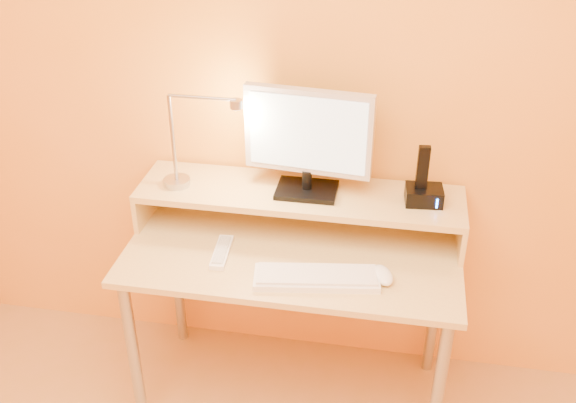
% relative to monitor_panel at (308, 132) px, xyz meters
% --- Properties ---
extents(wall_back, '(3.00, 0.04, 2.50)m').
position_rel_monitor_panel_xyz_m(wall_back, '(-0.03, 0.16, 0.13)').
color(wall_back, '#F8A447').
rests_on(wall_back, floor).
extents(desk_leg_fl, '(0.04, 0.04, 0.69)m').
position_rel_monitor_panel_xyz_m(desk_leg_fl, '(-0.58, -0.41, -0.77)').
color(desk_leg_fl, '#A6A6AE').
rests_on(desk_leg_fl, floor).
extents(desk_leg_fr, '(0.04, 0.04, 0.69)m').
position_rel_monitor_panel_xyz_m(desk_leg_fr, '(0.52, -0.41, -0.77)').
color(desk_leg_fr, '#A6A6AE').
rests_on(desk_leg_fr, floor).
extents(desk_leg_bl, '(0.04, 0.04, 0.69)m').
position_rel_monitor_panel_xyz_m(desk_leg_bl, '(-0.58, 0.09, -0.77)').
color(desk_leg_bl, '#A6A6AE').
rests_on(desk_leg_bl, floor).
extents(desk_leg_br, '(0.04, 0.04, 0.69)m').
position_rel_monitor_panel_xyz_m(desk_leg_br, '(0.52, 0.09, -0.77)').
color(desk_leg_br, '#A6A6AE').
rests_on(desk_leg_br, floor).
extents(desk_lower, '(1.20, 0.60, 0.02)m').
position_rel_monitor_panel_xyz_m(desk_lower, '(-0.03, -0.16, -0.41)').
color(desk_lower, '#D6B86B').
rests_on(desk_lower, floor).
extents(shelf_riser_left, '(0.02, 0.30, 0.14)m').
position_rel_monitor_panel_xyz_m(shelf_riser_left, '(-0.62, -0.01, -0.33)').
color(shelf_riser_left, '#D6B86B').
rests_on(shelf_riser_left, desk_lower).
extents(shelf_riser_right, '(0.02, 0.30, 0.14)m').
position_rel_monitor_panel_xyz_m(shelf_riser_right, '(0.56, -0.01, -0.33)').
color(shelf_riser_right, '#D6B86B').
rests_on(shelf_riser_right, desk_lower).
extents(desk_shelf, '(1.20, 0.30, 0.02)m').
position_rel_monitor_panel_xyz_m(desk_shelf, '(-0.03, -0.01, -0.25)').
color(desk_shelf, '#D6B86B').
rests_on(desk_shelf, desk_lower).
extents(monitor_foot, '(0.22, 0.16, 0.02)m').
position_rel_monitor_panel_xyz_m(monitor_foot, '(0.00, -0.01, -0.23)').
color(monitor_foot, black).
rests_on(monitor_foot, desk_shelf).
extents(monitor_neck, '(0.04, 0.04, 0.07)m').
position_rel_monitor_panel_xyz_m(monitor_neck, '(0.00, -0.01, -0.19)').
color(monitor_neck, black).
rests_on(monitor_neck, monitor_foot).
extents(monitor_panel, '(0.46, 0.08, 0.31)m').
position_rel_monitor_panel_xyz_m(monitor_panel, '(0.00, 0.00, 0.00)').
color(monitor_panel, silver).
rests_on(monitor_panel, monitor_neck).
extents(monitor_back, '(0.41, 0.05, 0.27)m').
position_rel_monitor_panel_xyz_m(monitor_back, '(0.00, 0.02, 0.00)').
color(monitor_back, black).
rests_on(monitor_back, monitor_panel).
extents(monitor_screen, '(0.41, 0.05, 0.27)m').
position_rel_monitor_panel_xyz_m(monitor_screen, '(0.00, -0.02, 0.00)').
color(monitor_screen, silver).
rests_on(monitor_screen, monitor_panel).
extents(lamp_base, '(0.10, 0.10, 0.02)m').
position_rel_monitor_panel_xyz_m(lamp_base, '(-0.48, -0.04, -0.23)').
color(lamp_base, '#A6A6AE').
rests_on(lamp_base, desk_shelf).
extents(lamp_post, '(0.01, 0.01, 0.33)m').
position_rel_monitor_panel_xyz_m(lamp_post, '(-0.48, -0.04, -0.05)').
color(lamp_post, '#A6A6AE').
rests_on(lamp_post, lamp_base).
extents(lamp_arm, '(0.24, 0.01, 0.01)m').
position_rel_monitor_panel_xyz_m(lamp_arm, '(-0.36, -0.04, 0.12)').
color(lamp_arm, '#A6A6AE').
rests_on(lamp_arm, lamp_post).
extents(lamp_head, '(0.04, 0.04, 0.03)m').
position_rel_monitor_panel_xyz_m(lamp_head, '(-0.24, -0.04, 0.10)').
color(lamp_head, '#A6A6AE').
rests_on(lamp_head, lamp_arm).
extents(lamp_bulb, '(0.03, 0.03, 0.00)m').
position_rel_monitor_panel_xyz_m(lamp_bulb, '(-0.24, -0.04, 0.09)').
color(lamp_bulb, '#FFEAC6').
rests_on(lamp_bulb, lamp_head).
extents(phone_dock, '(0.14, 0.11, 0.06)m').
position_rel_monitor_panel_xyz_m(phone_dock, '(0.42, -0.01, -0.21)').
color(phone_dock, black).
rests_on(phone_dock, desk_shelf).
extents(phone_handset, '(0.04, 0.03, 0.16)m').
position_rel_monitor_panel_xyz_m(phone_handset, '(0.40, -0.01, -0.10)').
color(phone_handset, black).
rests_on(phone_handset, phone_dock).
extents(phone_led, '(0.01, 0.00, 0.04)m').
position_rel_monitor_panel_xyz_m(phone_led, '(0.46, -0.06, -0.21)').
color(phone_led, '#378EFB').
rests_on(phone_led, phone_dock).
extents(keyboard, '(0.44, 0.19, 0.02)m').
position_rel_monitor_panel_xyz_m(keyboard, '(0.08, -0.32, -0.39)').
color(keyboard, white).
rests_on(keyboard, desk_lower).
extents(mouse, '(0.10, 0.13, 0.04)m').
position_rel_monitor_panel_xyz_m(mouse, '(0.30, -0.28, -0.38)').
color(mouse, white).
rests_on(mouse, desk_lower).
extents(remote_control, '(0.07, 0.20, 0.02)m').
position_rel_monitor_panel_xyz_m(remote_control, '(-0.27, -0.23, -0.39)').
color(remote_control, white).
rests_on(remote_control, desk_lower).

